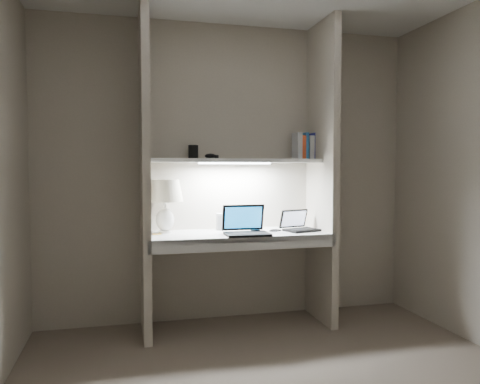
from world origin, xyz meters
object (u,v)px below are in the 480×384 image
object	(u,v)px
laptop_netbook	(299,226)
book_row	(306,147)
table_lamp	(165,197)
speaker	(222,222)
laptop_main	(246,228)

from	to	relation	value
laptop_netbook	book_row	bearing A→B (deg)	35.84
table_lamp	laptop_netbook	size ratio (longest dim) A/B	1.34
book_row	table_lamp	bearing A→B (deg)	-178.32
laptop_netbook	speaker	size ratio (longest dim) A/B	2.26
table_lamp	laptop_netbook	distance (m)	1.12
table_lamp	laptop_netbook	world-z (taller)	table_lamp
speaker	laptop_netbook	bearing A→B (deg)	-4.00
table_lamp	laptop_netbook	bearing A→B (deg)	-6.86
laptop_main	speaker	xyz separation A→B (m)	(-0.13, 0.29, 0.02)
book_row	laptop_netbook	bearing A→B (deg)	-127.41
laptop_main	book_row	world-z (taller)	book_row
speaker	book_row	world-z (taller)	book_row
table_lamp	laptop_main	distance (m)	0.69
laptop_netbook	book_row	xyz separation A→B (m)	(0.13, 0.17, 0.66)
book_row	speaker	bearing A→B (deg)	178.41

